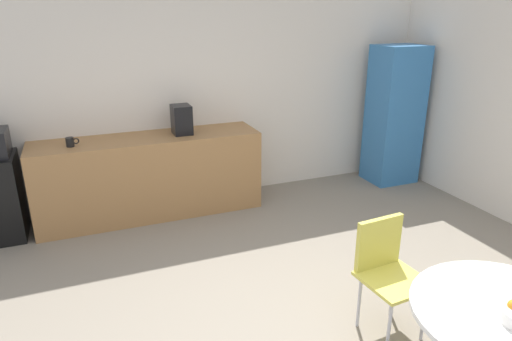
# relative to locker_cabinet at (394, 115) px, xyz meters

# --- Properties ---
(wall_back) EXTENTS (6.00, 0.10, 2.60)m
(wall_back) POSITION_rel_locker_cabinet_xyz_m (-2.55, 0.45, 0.41)
(wall_back) COLOR silver
(wall_back) RESTS_ON ground_plane
(counter_block) EXTENTS (2.43, 0.60, 0.90)m
(counter_block) POSITION_rel_locker_cabinet_xyz_m (-3.17, 0.10, -0.44)
(counter_block) COLOR #9E7042
(counter_block) RESTS_ON ground_plane
(locker_cabinet) EXTENTS (0.60, 0.50, 1.78)m
(locker_cabinet) POSITION_rel_locker_cabinet_xyz_m (0.00, 0.00, 0.00)
(locker_cabinet) COLOR #3372B2
(locker_cabinet) RESTS_ON ground_plane
(round_table) EXTENTS (1.02, 1.02, 0.74)m
(round_table) POSITION_rel_locker_cabinet_xyz_m (-1.87, -3.40, -0.30)
(round_table) COLOR silver
(round_table) RESTS_ON ground_plane
(chair_yellow) EXTENTS (0.45, 0.45, 0.83)m
(chair_yellow) POSITION_rel_locker_cabinet_xyz_m (-1.95, -2.48, -0.37)
(chair_yellow) COLOR silver
(chair_yellow) RESTS_ON ground_plane
(mug_white) EXTENTS (0.13, 0.08, 0.09)m
(mug_white) POSITION_rel_locker_cabinet_xyz_m (-3.94, 0.03, 0.06)
(mug_white) COLOR black
(mug_white) RESTS_ON counter_block
(coffee_maker) EXTENTS (0.20, 0.24, 0.32)m
(coffee_maker) POSITION_rel_locker_cabinet_xyz_m (-2.79, 0.10, 0.17)
(coffee_maker) COLOR black
(coffee_maker) RESTS_ON counter_block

